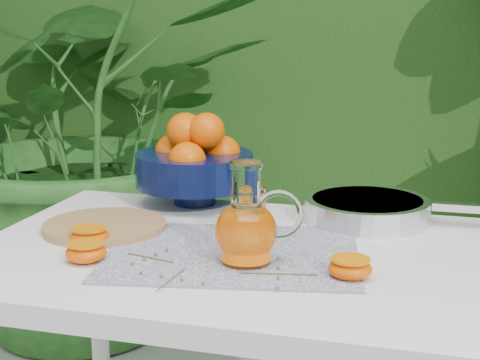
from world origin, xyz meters
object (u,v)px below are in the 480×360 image
(white_table, at_px, (237,290))
(juice_pitcher, at_px, (247,228))
(fruit_bowl, at_px, (195,162))
(saute_pan, at_px, (369,209))
(cutting_board, at_px, (105,227))

(white_table, height_order, juice_pitcher, juice_pitcher)
(fruit_bowl, xyz_separation_m, juice_pitcher, (0.23, -0.38, -0.03))
(saute_pan, bearing_deg, white_table, -129.81)
(cutting_board, distance_m, saute_pan, 0.56)
(juice_pitcher, bearing_deg, cutting_board, 160.07)
(cutting_board, xyz_separation_m, juice_pitcher, (0.34, -0.12, 0.06))
(cutting_board, relative_size, saute_pan, 0.53)
(white_table, xyz_separation_m, saute_pan, (0.22, 0.26, 0.11))
(juice_pitcher, bearing_deg, saute_pan, 62.37)
(white_table, xyz_separation_m, juice_pitcher, (0.04, -0.08, 0.15))
(saute_pan, bearing_deg, juice_pitcher, -117.63)
(white_table, relative_size, cutting_board, 3.97)
(saute_pan, bearing_deg, fruit_bowl, 173.86)
(cutting_board, relative_size, fruit_bowl, 0.85)
(white_table, height_order, fruit_bowl, fruit_bowl)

